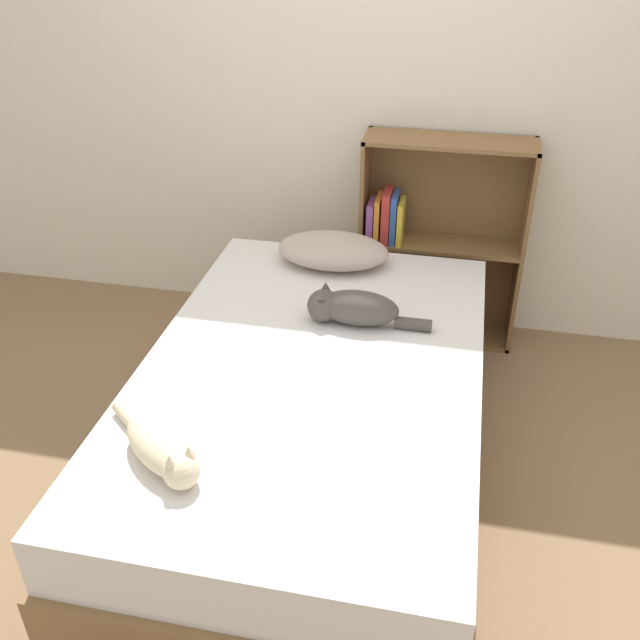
# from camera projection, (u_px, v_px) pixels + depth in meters

# --- Properties ---
(ground_plane) EXTENTS (8.00, 8.00, 0.00)m
(ground_plane) POSITION_uv_depth(u_px,v_px,m) (312.00, 475.00, 2.94)
(ground_plane) COLOR #846647
(wall_back) EXTENTS (8.00, 0.06, 2.50)m
(wall_back) POSITION_uv_depth(u_px,v_px,m) (372.00, 85.00, 3.42)
(wall_back) COLOR silver
(wall_back) RESTS_ON ground_plane
(bed) EXTENTS (1.28, 2.02, 0.56)m
(bed) POSITION_uv_depth(u_px,v_px,m) (312.00, 424.00, 2.79)
(bed) COLOR brown
(bed) RESTS_ON ground_plane
(pillow) EXTENTS (0.52, 0.33, 0.13)m
(pillow) POSITION_uv_depth(u_px,v_px,m) (333.00, 250.00, 3.29)
(pillow) COLOR #B29E8E
(pillow) RESTS_ON bed
(cat_light) EXTENTS (0.42, 0.37, 0.14)m
(cat_light) POSITION_uv_depth(u_px,v_px,m) (162.00, 448.00, 2.17)
(cat_light) COLOR beige
(cat_light) RESTS_ON bed
(cat_dark) EXTENTS (0.50, 0.14, 0.16)m
(cat_dark) POSITION_uv_depth(u_px,v_px,m) (351.00, 308.00, 2.85)
(cat_dark) COLOR #47423D
(cat_dark) RESTS_ON bed
(bookshelf) EXTENTS (0.81, 0.26, 1.06)m
(bookshelf) POSITION_uv_depth(u_px,v_px,m) (435.00, 236.00, 3.62)
(bookshelf) COLOR brown
(bookshelf) RESTS_ON ground_plane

